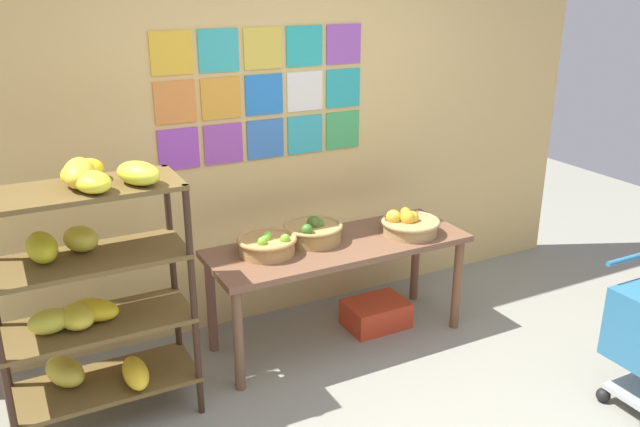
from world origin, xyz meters
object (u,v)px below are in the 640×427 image
Objects in this scene: fruit_basket_back_left at (267,244)px; produce_crate_under_table at (376,314)px; display_table at (339,255)px; banana_shelf_unit at (89,279)px; fruit_basket_right at (313,231)px; fruit_basket_back_right at (409,224)px.

fruit_basket_back_left is 0.88× the size of produce_crate_under_table.
display_table is 4.04× the size of produce_crate_under_table.
banana_shelf_unit is 3.84× the size of fruit_basket_right.
banana_shelf_unit is 1.08m from fruit_basket_back_left.
fruit_basket_back_right is 1.01× the size of fruit_basket_right.
fruit_basket_right reaches higher than produce_crate_under_table.
banana_shelf_unit reaches higher than display_table.
fruit_basket_back_right reaches higher than produce_crate_under_table.
produce_crate_under_table is at bearing 5.42° from banana_shelf_unit.
fruit_basket_back_right is 1.05× the size of fruit_basket_back_left.
fruit_basket_back_left reaches higher than display_table.
display_table is at bearing -37.84° from fruit_basket_right.
fruit_basket_right is 0.91× the size of produce_crate_under_table.
banana_shelf_unit reaches higher than produce_crate_under_table.
banana_shelf_unit reaches higher than fruit_basket_back_left.
fruit_basket_right is at bearing 8.69° from fruit_basket_back_left.
fruit_basket_back_left is at bearing 174.04° from display_table.
fruit_basket_back_right is 0.69m from produce_crate_under_table.
banana_shelf_unit is 0.87× the size of display_table.
fruit_basket_right is at bearing 170.07° from produce_crate_under_table.
fruit_basket_back_left is at bearing 178.13° from produce_crate_under_table.
display_table is 4.43× the size of fruit_basket_right.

